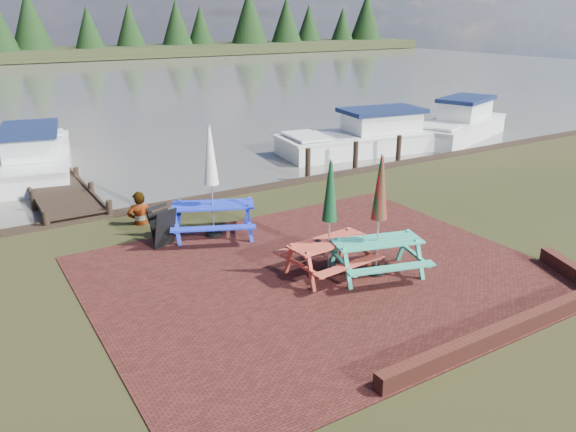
% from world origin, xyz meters
% --- Properties ---
extents(ground, '(120.00, 120.00, 0.00)m').
position_xyz_m(ground, '(0.00, 0.00, 0.00)').
color(ground, black).
rests_on(ground, ground).
extents(paving, '(9.00, 7.50, 0.02)m').
position_xyz_m(paving, '(0.00, 1.00, 0.01)').
color(paving, '#351410').
rests_on(paving, ground).
extents(brick_wall, '(6.21, 1.79, 0.30)m').
position_xyz_m(brick_wall, '(2.15, -2.42, 0.15)').
color(brick_wall, '#4C1E16').
rests_on(brick_wall, ground).
extents(water, '(120.00, 60.00, 0.02)m').
position_xyz_m(water, '(0.00, 37.00, 0.00)').
color(water, '#4D4942').
rests_on(water, ground).
extents(picnic_table_teal, '(2.18, 2.04, 2.52)m').
position_xyz_m(picnic_table_teal, '(1.00, 0.42, 0.88)').
color(picnic_table_teal, teal).
rests_on(picnic_table_teal, ground).
extents(picnic_table_red, '(1.85, 1.68, 2.41)m').
position_xyz_m(picnic_table_red, '(0.19, 0.98, 0.84)').
color(picnic_table_red, '#BE4230').
rests_on(picnic_table_red, ground).
extents(picnic_table_blue, '(2.47, 2.36, 2.69)m').
position_xyz_m(picnic_table_blue, '(-0.96, 4.12, 0.94)').
color(picnic_table_blue, '#1C31D6').
rests_on(picnic_table_blue, ground).
extents(chalkboard, '(0.61, 0.72, 0.92)m').
position_xyz_m(chalkboard, '(-2.20, 4.19, 0.48)').
color(chalkboard, black).
rests_on(chalkboard, ground).
extents(jetty, '(1.76, 9.08, 1.00)m').
position_xyz_m(jetty, '(-3.50, 11.28, 0.11)').
color(jetty, black).
rests_on(jetty, ground).
extents(boat_jetty, '(3.51, 6.93, 1.92)m').
position_xyz_m(boat_jetty, '(-3.61, 13.16, 0.38)').
color(boat_jetty, silver).
rests_on(boat_jetty, ground).
extents(boat_near, '(7.16, 3.29, 1.87)m').
position_xyz_m(boat_near, '(8.28, 9.68, 0.36)').
color(boat_near, silver).
rests_on(boat_near, ground).
extents(boat_far, '(6.56, 4.18, 1.93)m').
position_xyz_m(boat_far, '(13.42, 9.57, 0.38)').
color(boat_far, silver).
rests_on(boat_far, ground).
extents(person, '(0.69, 0.53, 1.71)m').
position_xyz_m(person, '(-2.23, 5.88, 0.85)').
color(person, gray).
rests_on(person, ground).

